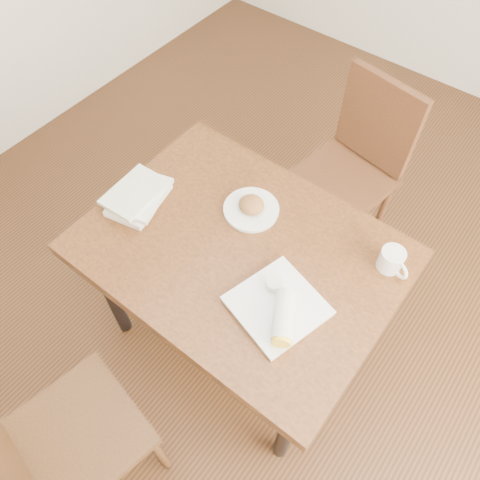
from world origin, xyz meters
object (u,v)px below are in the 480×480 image
Objects in this scene: plate_burrito at (279,309)px; coffee_mug at (392,260)px; book_stack at (139,196)px; table at (240,260)px; chair_far at (355,161)px; plate_scone at (251,208)px; chair_near at (48,448)px.

coffee_mug is at bearing 61.99° from plate_burrito.
plate_burrito reaches higher than book_stack.
table is at bearing 8.69° from book_stack.
plate_burrito reaches higher than coffee_mug.
book_stack is at bearing -118.33° from chair_far.
plate_burrito is (0.27, -0.13, 0.11)m from table.
plate_scone is 0.64× the size of plate_burrito.
table is 1.20× the size of chair_near.
chair_near reaches higher than plate_burrito.
chair_far reaches higher than plate_burrito.
book_stack is at bearing 175.19° from plate_burrito.
chair_far is 4.38× the size of plate_scone.
chair_near reaches higher than plate_scone.
plate_burrito is at bearing -4.81° from book_stack.
coffee_mug is at bearing 10.38° from plate_scone.
plate_scone is 0.77× the size of book_stack.
plate_burrito is at bearing 64.81° from chair_near.
plate_burrito is 0.72m from book_stack.
chair_near reaches higher than coffee_mug.
chair_near is (-0.10, -0.90, -0.12)m from table.
table is 0.91m from chair_near.
coffee_mug is 0.44× the size of book_stack.
table is 4.04× the size of book_stack.
table is 0.32m from plate_burrito.
book_stack is (-0.38, -0.23, 0.01)m from plate_scone.
chair_near is 3.36× the size of book_stack.
table is at bearing -151.01° from coffee_mug.
chair_near is 1.75m from chair_far.
chair_near is 2.78× the size of plate_burrito.
plate_scone is (0.03, 1.06, 0.22)m from chair_near.
chair_near reaches higher than book_stack.
plate_scone is at bearing 88.63° from chair_near.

